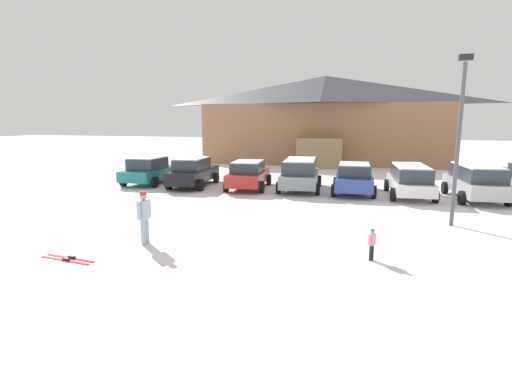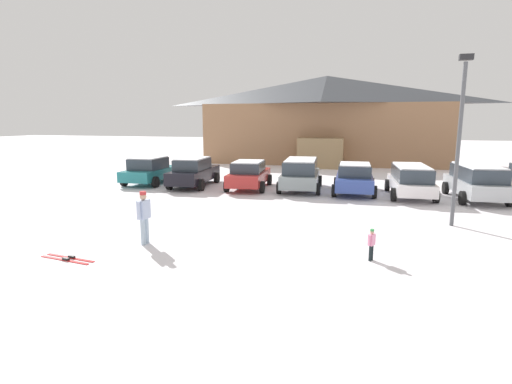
{
  "view_description": "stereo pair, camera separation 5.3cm",
  "coord_description": "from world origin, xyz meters",
  "views": [
    {
      "loc": [
        3.85,
        -5.45,
        3.8
      ],
      "look_at": [
        0.08,
        8.23,
        1.25
      ],
      "focal_mm": 28.0,
      "sensor_mm": 36.0,
      "label": 1
    },
    {
      "loc": [
        3.9,
        -5.44,
        3.8
      ],
      "look_at": [
        0.08,
        8.23,
        1.25
      ],
      "focal_mm": 28.0,
      "sensor_mm": 36.0,
      "label": 2
    }
  ],
  "objects": [
    {
      "name": "parked_white_suv",
      "position": [
        6.06,
        15.74,
        0.87
      ],
      "size": [
        2.32,
        4.74,
        1.6
      ],
      "color": "white",
      "rests_on": "ground"
    },
    {
      "name": "pair_of_skis",
      "position": [
        -3.98,
        3.32,
        0.02
      ],
      "size": [
        1.72,
        0.5,
        0.08
      ],
      "color": "red",
      "rests_on": "ground"
    },
    {
      "name": "skier_adult_in_blue_parka",
      "position": [
        -2.64,
        5.15,
        0.94
      ],
      "size": [
        0.26,
        0.62,
        1.67
      ],
      "color": "#9CB2C4",
      "rests_on": "ground"
    },
    {
      "name": "parked_red_sedan",
      "position": [
        -2.47,
        15.89,
        0.8
      ],
      "size": [
        2.46,
        4.51,
        1.57
      ],
      "color": "#AD2A28",
      "rests_on": "ground"
    },
    {
      "name": "ski_lodge",
      "position": [
        0.11,
        31.73,
        3.92
      ],
      "size": [
        21.72,
        10.11,
        7.72
      ],
      "color": "#976D4B",
      "rests_on": "ground"
    },
    {
      "name": "lamp_post",
      "position": [
        6.99,
        10.14,
        3.36
      ],
      "size": [
        0.44,
        0.24,
        6.02
      ],
      "color": "#515459",
      "rests_on": "ground"
    },
    {
      "name": "parked_teal_hatchback",
      "position": [
        -8.77,
        15.97,
        0.82
      ],
      "size": [
        2.34,
        4.29,
        1.63
      ],
      "color": "#20767B",
      "rests_on": "ground"
    },
    {
      "name": "parked_blue_hatchback",
      "position": [
        3.3,
        15.98,
        0.81
      ],
      "size": [
        2.32,
        4.4,
        1.59
      ],
      "color": "#334A9C",
      "rests_on": "ground"
    },
    {
      "name": "parked_black_sedan",
      "position": [
        -5.8,
        15.79,
        0.85
      ],
      "size": [
        2.34,
        4.79,
        1.68
      ],
      "color": "black",
      "rests_on": "ground"
    },
    {
      "name": "parked_grey_wagon",
      "position": [
        0.41,
        16.21,
        0.92
      ],
      "size": [
        2.54,
        4.68,
        1.72
      ],
      "color": "gray",
      "rests_on": "ground"
    },
    {
      "name": "parked_silver_wagon",
      "position": [
        9.03,
        15.71,
        0.92
      ],
      "size": [
        2.47,
        4.72,
        1.7
      ],
      "color": "#B7BCC1",
      "rests_on": "ground"
    },
    {
      "name": "skier_child_in_pink_snowsuit",
      "position": [
        4.12,
        5.5,
        0.5
      ],
      "size": [
        0.21,
        0.3,
        0.89
      ],
      "color": "black",
      "rests_on": "ground"
    },
    {
      "name": "ground",
      "position": [
        0.0,
        0.0,
        0.0
      ],
      "size": [
        160.0,
        160.0,
        0.0
      ],
      "primitive_type": "plane",
      "color": "white"
    }
  ]
}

